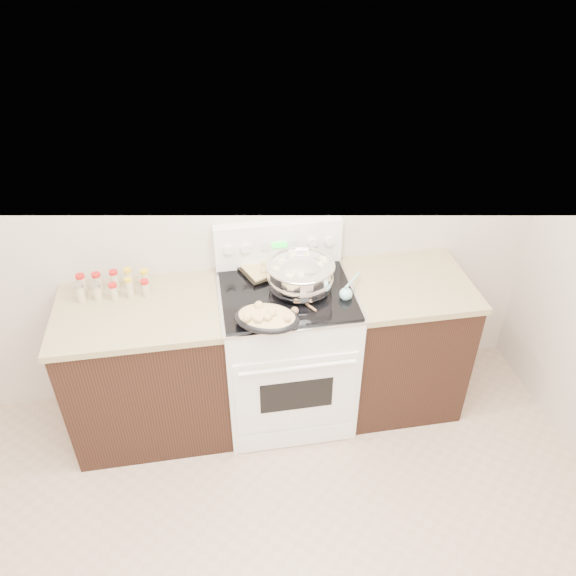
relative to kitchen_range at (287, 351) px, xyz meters
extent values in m
cube|color=beige|center=(-0.35, 0.35, 0.86)|extent=(4.00, 0.05, 2.70)
cube|color=black|center=(-0.83, 0.01, -0.05)|extent=(0.90, 0.64, 0.88)
cube|color=brown|center=(-0.83, 0.01, 0.41)|extent=(0.93, 0.67, 0.04)
cube|color=black|center=(0.73, 0.01, -0.05)|extent=(0.70, 0.64, 0.88)
cube|color=brown|center=(0.73, 0.01, 0.41)|extent=(0.73, 0.67, 0.04)
cube|color=white|center=(0.00, 0.00, -0.03)|extent=(0.76, 0.66, 0.92)
cube|color=white|center=(0.00, -0.34, -0.04)|extent=(0.70, 0.01, 0.55)
cube|color=black|center=(0.00, -0.35, -0.04)|extent=(0.42, 0.01, 0.22)
cylinder|color=white|center=(0.00, -0.38, 0.21)|extent=(0.65, 0.02, 0.02)
cube|color=white|center=(0.00, -0.34, -0.41)|extent=(0.70, 0.01, 0.14)
cube|color=silver|center=(0.00, 0.00, 0.44)|extent=(0.78, 0.68, 0.01)
cube|color=black|center=(0.00, 0.00, 0.45)|extent=(0.74, 0.64, 0.01)
cube|color=white|center=(0.00, 0.29, 0.59)|extent=(0.76, 0.07, 0.28)
cylinder|color=white|center=(-0.30, 0.24, 0.61)|extent=(0.06, 0.02, 0.06)
cylinder|color=white|center=(-0.20, 0.24, 0.61)|extent=(0.06, 0.02, 0.06)
cylinder|color=white|center=(0.20, 0.24, 0.61)|extent=(0.06, 0.02, 0.06)
cylinder|color=white|center=(0.30, 0.24, 0.61)|extent=(0.06, 0.02, 0.06)
cube|color=#19E533|center=(0.00, 0.25, 0.61)|extent=(0.09, 0.00, 0.04)
cube|color=silver|center=(-0.08, 0.25, 0.61)|extent=(0.05, 0.00, 0.05)
cube|color=silver|center=(0.08, 0.25, 0.61)|extent=(0.05, 0.00, 0.05)
ellipsoid|color=silver|center=(0.08, 0.00, 0.53)|extent=(0.50, 0.50, 0.23)
cylinder|color=silver|center=(0.08, 0.00, 0.46)|extent=(0.21, 0.21, 0.01)
torus|color=silver|center=(0.08, 0.00, 0.62)|extent=(0.38, 0.38, 0.02)
cylinder|color=silver|center=(0.08, 0.00, 0.55)|extent=(0.36, 0.36, 0.13)
cylinder|color=olive|center=(0.08, 0.00, 0.61)|extent=(0.34, 0.34, 0.00)
cube|color=beige|center=(-0.05, -0.02, 0.61)|extent=(0.04, 0.04, 0.02)
cube|color=beige|center=(-0.06, -0.01, 0.61)|extent=(0.04, 0.04, 0.02)
cube|color=beige|center=(0.00, -0.05, 0.61)|extent=(0.04, 0.04, 0.02)
cube|color=beige|center=(0.08, -0.07, 0.61)|extent=(0.05, 0.05, 0.03)
cube|color=beige|center=(0.01, 0.05, 0.61)|extent=(0.04, 0.04, 0.03)
cube|color=beige|center=(0.14, -0.06, 0.61)|extent=(0.03, 0.03, 0.02)
cube|color=beige|center=(0.22, 0.03, 0.61)|extent=(0.04, 0.04, 0.03)
cube|color=beige|center=(0.05, 0.08, 0.61)|extent=(0.04, 0.04, 0.03)
cube|color=beige|center=(0.06, 0.12, 0.61)|extent=(0.04, 0.04, 0.03)
cube|color=beige|center=(0.06, -0.10, 0.61)|extent=(0.04, 0.04, 0.03)
cube|color=beige|center=(0.01, -0.10, 0.61)|extent=(0.04, 0.04, 0.03)
cube|color=beige|center=(0.19, -0.01, 0.61)|extent=(0.04, 0.04, 0.03)
cube|color=beige|center=(0.05, 0.09, 0.61)|extent=(0.04, 0.04, 0.03)
cube|color=beige|center=(0.14, 0.10, 0.61)|extent=(0.04, 0.04, 0.03)
cube|color=beige|center=(-0.01, 0.06, 0.61)|extent=(0.05, 0.05, 0.03)
cube|color=beige|center=(0.04, 0.04, 0.61)|extent=(0.04, 0.04, 0.02)
cube|color=beige|center=(0.00, -0.10, 0.61)|extent=(0.04, 0.04, 0.03)
ellipsoid|color=black|center=(-0.15, -0.28, 0.49)|extent=(0.41, 0.35, 0.08)
ellipsoid|color=tan|center=(-0.15, -0.28, 0.51)|extent=(0.37, 0.32, 0.06)
sphere|color=tan|center=(-0.13, -0.31, 0.54)|extent=(0.05, 0.05, 0.05)
sphere|color=tan|center=(-0.26, -0.32, 0.54)|extent=(0.04, 0.04, 0.04)
sphere|color=tan|center=(-0.18, -0.22, 0.54)|extent=(0.05, 0.05, 0.05)
sphere|color=tan|center=(-0.05, -0.36, 0.54)|extent=(0.04, 0.04, 0.04)
sphere|color=tan|center=(-0.19, -0.34, 0.54)|extent=(0.04, 0.04, 0.04)
sphere|color=tan|center=(-0.25, -0.32, 0.54)|extent=(0.05, 0.05, 0.05)
sphere|color=tan|center=(-0.20, -0.34, 0.54)|extent=(0.04, 0.04, 0.04)
sphere|color=tan|center=(-0.15, -0.34, 0.54)|extent=(0.04, 0.04, 0.04)
cube|color=black|center=(-0.04, 0.26, 0.46)|extent=(0.47, 0.41, 0.02)
cube|color=tan|center=(-0.04, 0.26, 0.48)|extent=(0.42, 0.35, 0.02)
sphere|color=tan|center=(0.07, 0.25, 0.49)|extent=(0.03, 0.03, 0.03)
sphere|color=tan|center=(-0.03, 0.24, 0.49)|extent=(0.04, 0.04, 0.04)
sphere|color=tan|center=(-0.10, 0.24, 0.49)|extent=(0.04, 0.04, 0.04)
sphere|color=tan|center=(0.07, 0.19, 0.49)|extent=(0.04, 0.04, 0.04)
sphere|color=tan|center=(0.09, 0.31, 0.49)|extent=(0.03, 0.03, 0.03)
sphere|color=tan|center=(-0.13, 0.31, 0.49)|extent=(0.04, 0.04, 0.04)
sphere|color=tan|center=(-0.06, 0.25, 0.49)|extent=(0.03, 0.03, 0.03)
sphere|color=tan|center=(-0.02, 0.31, 0.49)|extent=(0.04, 0.04, 0.04)
sphere|color=tan|center=(-0.03, 0.22, 0.49)|extent=(0.04, 0.04, 0.04)
sphere|color=tan|center=(-0.11, 0.17, 0.49)|extent=(0.04, 0.04, 0.04)
cylinder|color=#986B45|center=(0.06, -0.11, 0.46)|extent=(0.13, 0.23, 0.01)
sphere|color=#986B45|center=(0.01, -0.21, 0.47)|extent=(0.04, 0.04, 0.04)
sphere|color=#93D4DB|center=(0.31, -0.13, 0.48)|extent=(0.07, 0.07, 0.07)
cylinder|color=#93D4DB|center=(0.37, -0.03, 0.50)|extent=(0.14, 0.21, 0.07)
cylinder|color=#BFB28C|center=(-1.14, 0.20, 0.49)|extent=(0.05, 0.05, 0.11)
cylinder|color=#B21414|center=(-1.14, 0.20, 0.55)|extent=(0.05, 0.05, 0.02)
cylinder|color=#BFB28C|center=(-1.05, 0.21, 0.48)|extent=(0.05, 0.05, 0.10)
cylinder|color=#B21414|center=(-1.05, 0.21, 0.54)|extent=(0.05, 0.05, 0.02)
cylinder|color=#BFB28C|center=(-0.96, 0.21, 0.49)|extent=(0.04, 0.04, 0.11)
cylinder|color=#B21414|center=(-0.96, 0.21, 0.55)|extent=(0.05, 0.05, 0.02)
cylinder|color=#BFB28C|center=(-0.88, 0.22, 0.49)|extent=(0.04, 0.04, 0.11)
cylinder|color=gold|center=(-0.88, 0.22, 0.55)|extent=(0.05, 0.05, 0.02)
cylinder|color=#BFB28C|center=(-0.79, 0.20, 0.48)|extent=(0.05, 0.05, 0.10)
cylinder|color=gold|center=(-0.79, 0.20, 0.54)|extent=(0.05, 0.05, 0.02)
cylinder|color=#BFB28C|center=(-1.14, 0.12, 0.48)|extent=(0.05, 0.05, 0.10)
cylinder|color=#B2B2B7|center=(-1.14, 0.12, 0.54)|extent=(0.05, 0.05, 0.02)
cylinder|color=#BFB28C|center=(-1.05, 0.12, 0.47)|extent=(0.05, 0.05, 0.09)
cylinder|color=#B2B2B7|center=(-1.05, 0.12, 0.53)|extent=(0.05, 0.05, 0.02)
cylinder|color=#BFB28C|center=(-0.96, 0.11, 0.47)|extent=(0.04, 0.04, 0.09)
cylinder|color=#B21414|center=(-0.96, 0.11, 0.53)|extent=(0.05, 0.05, 0.02)
cylinder|color=#BFB28C|center=(-0.87, 0.11, 0.49)|extent=(0.04, 0.04, 0.11)
cylinder|color=gold|center=(-0.87, 0.11, 0.55)|extent=(0.04, 0.04, 0.02)
cylinder|color=#BFB28C|center=(-0.78, 0.12, 0.47)|extent=(0.04, 0.04, 0.09)
cylinder|color=#B21414|center=(-0.78, 0.12, 0.52)|extent=(0.05, 0.05, 0.02)
camera|label=1|loc=(-0.42, -2.55, 2.31)|focal=35.00mm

